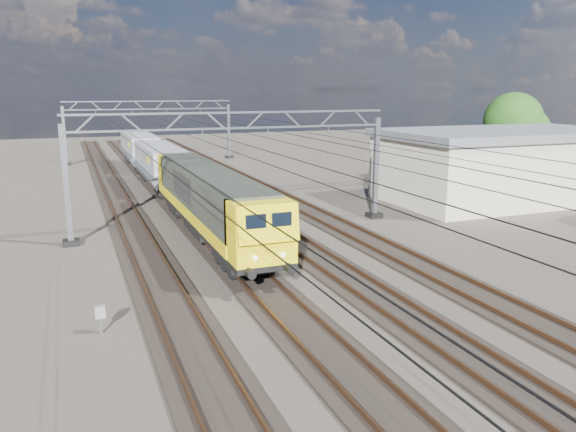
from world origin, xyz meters
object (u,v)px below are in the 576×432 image
object	(u,v)px
hopper_wagon_mid	(140,148)
trackside_cabinet	(100,313)
catenary_gantry_far	(151,128)
catenary_gantry_mid	(236,166)
hopper_wagon_lead	(160,163)
tree_far	(517,124)
locomotive	(209,198)
industrial_shed	(504,164)

from	to	relation	value
hopper_wagon_mid	trackside_cabinet	bearing A→B (deg)	-98.76
catenary_gantry_far	trackside_cabinet	size ratio (longest dim) A/B	19.36
trackside_cabinet	catenary_gantry_mid	bearing A→B (deg)	55.04
hopper_wagon_lead	tree_far	distance (m)	33.13
locomotive	catenary_gantry_far	bearing A→B (deg)	86.93
hopper_wagon_lead	tree_far	xyz separation A→B (m)	(32.32, -6.66, 2.98)
hopper_wagon_mid	tree_far	xyz separation A→B (m)	(32.32, -20.86, 2.98)
hopper_wagon_lead	industrial_shed	world-z (taller)	industrial_shed
catenary_gantry_mid	industrial_shed	world-z (taller)	catenary_gantry_mid
catenary_gantry_mid	tree_far	world-z (taller)	tree_far
locomotive	hopper_wagon_mid	size ratio (longest dim) A/B	1.62
trackside_cabinet	hopper_wagon_mid	bearing A→B (deg)	80.73
locomotive	hopper_wagon_lead	size ratio (longest dim) A/B	1.62
catenary_gantry_mid	hopper_wagon_lead	bearing A→B (deg)	96.94
hopper_wagon_mid	hopper_wagon_lead	bearing A→B (deg)	-90.00
trackside_cabinet	tree_far	bearing A→B (deg)	29.40
hopper_wagon_mid	tree_far	size ratio (longest dim) A/B	1.59
catenary_gantry_far	tree_far	distance (m)	40.10
industrial_shed	tree_far	world-z (taller)	tree_far
catenary_gantry_far	hopper_wagon_lead	size ratio (longest dim) A/B	1.53
catenary_gantry_far	locomotive	distance (m)	37.34
tree_far	trackside_cabinet	bearing A→B (deg)	-150.09
industrial_shed	catenary_gantry_far	bearing A→B (deg)	122.91
catenary_gantry_far	locomotive	world-z (taller)	catenary_gantry_far
catenary_gantry_mid	trackside_cabinet	xyz separation A→B (m)	(-8.67, -12.64, -3.14)
hopper_wagon_lead	tree_far	world-z (taller)	tree_far
hopper_wagon_lead	industrial_shed	xyz separation A→B (m)	(24.00, -14.45, 0.49)
trackside_cabinet	industrial_shed	world-z (taller)	industrial_shed
hopper_wagon_mid	catenary_gantry_mid	bearing A→B (deg)	-86.27
hopper_wagon_mid	trackside_cabinet	xyz separation A→B (m)	(-6.67, -43.28, -1.47)
hopper_wagon_mid	locomotive	bearing A→B (deg)	-90.00
locomotive	hopper_wagon_mid	bearing A→B (deg)	90.00
trackside_cabinet	industrial_shed	bearing A→B (deg)	25.00
hopper_wagon_mid	trackside_cabinet	size ratio (longest dim) A/B	12.64
catenary_gantry_mid	tree_far	size ratio (longest dim) A/B	2.44
hopper_wagon_mid	tree_far	world-z (taller)	tree_far
hopper_wagon_mid	trackside_cabinet	distance (m)	43.82
hopper_wagon_mid	trackside_cabinet	world-z (taller)	hopper_wagon_mid
catenary_gantry_mid	trackside_cabinet	distance (m)	15.64
industrial_shed	locomotive	bearing A→B (deg)	-172.29
hopper_wagon_lead	hopper_wagon_mid	bearing A→B (deg)	90.00
catenary_gantry_mid	catenary_gantry_far	xyz separation A→B (m)	(0.00, 36.00, 0.00)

